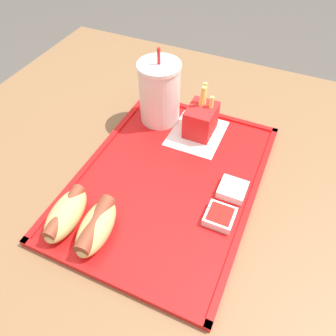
{
  "coord_description": "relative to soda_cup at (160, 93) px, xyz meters",
  "views": [
    {
      "loc": [
        -0.39,
        -0.15,
        1.21
      ],
      "look_at": [
        -0.01,
        0.03,
        0.75
      ],
      "focal_mm": 35.0,
      "sensor_mm": 36.0,
      "label": 1
    }
  ],
  "objects": [
    {
      "name": "ground_plane",
      "position": [
        -0.16,
        -0.12,
        -0.79
      ],
      "size": [
        8.0,
        8.0,
        0.0
      ],
      "primitive_type": "plane",
      "color": "#4C4742"
    },
    {
      "name": "dining_table",
      "position": [
        -0.16,
        -0.12,
        -0.44
      ],
      "size": [
        1.02,
        1.17,
        0.71
      ],
      "color": "brown",
      "rests_on": "ground_plane"
    },
    {
      "name": "food_tray",
      "position": [
        -0.16,
        -0.09,
        -0.08
      ],
      "size": [
        0.47,
        0.34,
        0.01
      ],
      "color": "red",
      "rests_on": "dining_table"
    },
    {
      "name": "paper_napkin",
      "position": [
        -0.02,
        -0.1,
        -0.07
      ],
      "size": [
        0.13,
        0.11,
        0.0
      ],
      "color": "white",
      "rests_on": "food_tray"
    },
    {
      "name": "soda_cup",
      "position": [
        0.0,
        0.0,
        0.0
      ],
      "size": [
        0.09,
        0.09,
        0.18
      ],
      "color": "silver",
      "rests_on": "food_tray"
    },
    {
      "name": "hot_dog_far",
      "position": [
        -0.33,
        0.03,
        -0.05
      ],
      "size": [
        0.12,
        0.06,
        0.05
      ],
      "color": "tan",
      "rests_on": "food_tray"
    },
    {
      "name": "hot_dog_near",
      "position": [
        -0.33,
        -0.04,
        -0.05
      ],
      "size": [
        0.12,
        0.07,
        0.05
      ],
      "color": "tan",
      "rests_on": "food_tray"
    },
    {
      "name": "fries_carton",
      "position": [
        -0.01,
        -0.1,
        -0.04
      ],
      "size": [
        0.07,
        0.06,
        0.11
      ],
      "color": "red",
      "rests_on": "food_tray"
    },
    {
      "name": "sauce_cup_mayo",
      "position": [
        -0.15,
        -0.22,
        -0.06
      ],
      "size": [
        0.05,
        0.05,
        0.02
      ],
      "color": "silver",
      "rests_on": "food_tray"
    },
    {
      "name": "sauce_cup_ketchup",
      "position": [
        -0.21,
        -0.22,
        -0.06
      ],
      "size": [
        0.05,
        0.05,
        0.02
      ],
      "color": "silver",
      "rests_on": "food_tray"
    }
  ]
}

